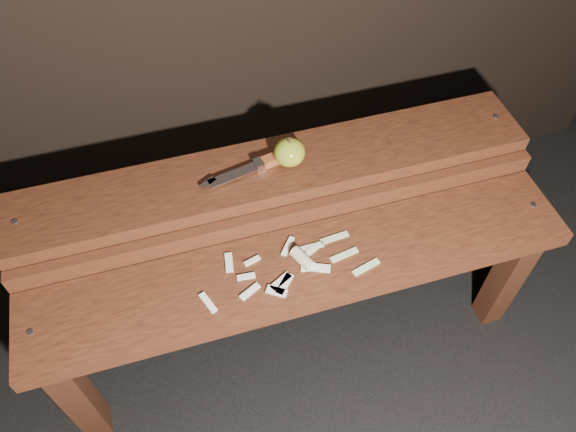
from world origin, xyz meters
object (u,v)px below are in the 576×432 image
object	(u,v)px
bench_rear_tier	(275,192)
knife	(270,161)
bench_front_tier	(304,284)
apple	(289,152)

from	to	relation	value
bench_rear_tier	knife	bearing A→B (deg)	120.57
knife	bench_front_tier	bearing A→B (deg)	-88.28
bench_rear_tier	apple	size ratio (longest dim) A/B	15.95
bench_front_tier	apple	bearing A→B (deg)	81.11
apple	knife	size ratio (longest dim) A/B	0.30
bench_front_tier	apple	distance (m)	0.29
bench_rear_tier	apple	xyz separation A→B (m)	(0.04, 0.00, 0.12)
bench_rear_tier	apple	world-z (taller)	apple
knife	bench_rear_tier	bearing A→B (deg)	-59.43
bench_rear_tier	knife	distance (m)	0.10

